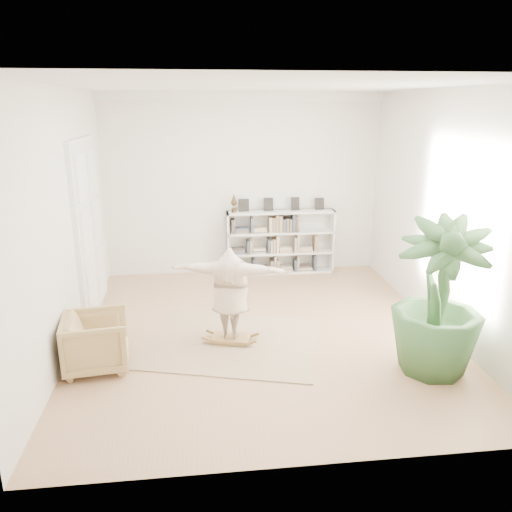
{
  "coord_description": "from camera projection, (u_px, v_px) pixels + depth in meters",
  "views": [
    {
      "loc": [
        -0.91,
        -6.95,
        3.35
      ],
      "look_at": [
        -0.04,
        0.4,
        1.1
      ],
      "focal_mm": 35.0,
      "sensor_mm": 36.0,
      "label": 1
    }
  ],
  "objects": [
    {
      "name": "person",
      "position": [
        230.0,
        291.0,
        7.1
      ],
      "size": [
        1.73,
        0.89,
        1.36
      ],
      "primitive_type": "imported",
      "rotation": [
        0.0,
        0.0,
        2.87
      ],
      "color": "beige",
      "rests_on": "rocker_board"
    },
    {
      "name": "floor",
      "position": [
        262.0,
        332.0,
        7.68
      ],
      "size": [
        6.0,
        6.0,
        0.0
      ],
      "primitive_type": "plane",
      "color": "#A37754",
      "rests_on": "ground"
    },
    {
      "name": "houseplant",
      "position": [
        438.0,
        298.0,
        6.29
      ],
      "size": [
        1.49,
        1.49,
        2.04
      ],
      "primitive_type": "imported",
      "rotation": [
        0.0,
        0.0,
        -0.4
      ],
      "color": "#2F552A",
      "rests_on": "floor"
    },
    {
      "name": "rocker_board",
      "position": [
        231.0,
        338.0,
        7.31
      ],
      "size": [
        0.62,
        0.47,
        0.12
      ],
      "rotation": [
        0.0,
        0.0,
        -0.27
      ],
      "color": "brown",
      "rests_on": "rug"
    },
    {
      "name": "room_shell",
      "position": [
        242.0,
        96.0,
        9.45
      ],
      "size": [
        6.0,
        6.0,
        6.0
      ],
      "color": "silver",
      "rests_on": "floor"
    },
    {
      "name": "doors",
      "position": [
        89.0,
        229.0,
        8.2
      ],
      "size": [
        0.09,
        1.78,
        2.92
      ],
      "color": "white",
      "rests_on": "floor"
    },
    {
      "name": "bookshelf",
      "position": [
        280.0,
        243.0,
        10.25
      ],
      "size": [
        2.2,
        0.35,
        1.64
      ],
      "color": "silver",
      "rests_on": "floor"
    },
    {
      "name": "armchair",
      "position": [
        96.0,
        342.0,
        6.53
      ],
      "size": [
        0.92,
        0.9,
        0.75
      ],
      "primitive_type": "imported",
      "rotation": [
        0.0,
        0.0,
        1.71
      ],
      "color": "tan",
      "rests_on": "floor"
    },
    {
      "name": "rug",
      "position": [
        231.0,
        342.0,
        7.33
      ],
      "size": [
        2.94,
        2.6,
        0.02
      ],
      "primitive_type": "cube",
      "rotation": [
        0.0,
        0.0,
        -0.27
      ],
      "color": "tan",
      "rests_on": "floor"
    }
  ]
}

